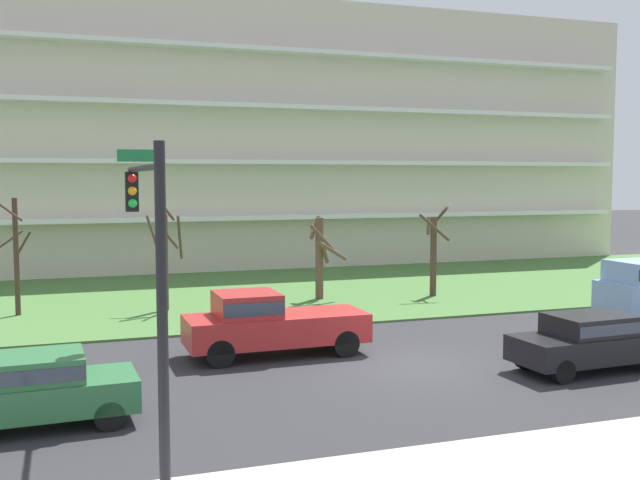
# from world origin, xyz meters

# --- Properties ---
(ground) EXTENTS (160.00, 160.00, 0.00)m
(ground) POSITION_xyz_m (0.00, 0.00, 0.00)
(ground) COLOR #2D2D30
(sidewalk_curb_near) EXTENTS (80.00, 4.00, 0.15)m
(sidewalk_curb_near) POSITION_xyz_m (0.00, -8.00, 0.07)
(sidewalk_curb_near) COLOR #BCB7AD
(sidewalk_curb_near) RESTS_ON ground
(grass_lawn_strip) EXTENTS (80.00, 16.00, 0.08)m
(grass_lawn_strip) POSITION_xyz_m (0.00, 14.00, 0.04)
(grass_lawn_strip) COLOR #477238
(grass_lawn_strip) RESTS_ON ground
(apartment_building) EXTENTS (50.72, 11.46, 15.44)m
(apartment_building) POSITION_xyz_m (0.00, 27.25, 7.72)
(apartment_building) COLOR beige
(apartment_building) RESTS_ON ground
(tree_far_left) EXTENTS (1.85, 2.00, 4.97)m
(tree_far_left) POSITION_xyz_m (-11.17, 11.54, 2.49)
(tree_far_left) COLOR #423023
(tree_far_left) RESTS_ON ground
(tree_left) EXTENTS (1.49, 1.24, 4.41)m
(tree_left) POSITION_xyz_m (-5.65, 10.74, 2.23)
(tree_left) COLOR #4C3828
(tree_left) RESTS_ON ground
(tree_center) EXTENTS (1.72, 1.59, 3.66)m
(tree_center) POSITION_xyz_m (1.00, 11.37, 2.00)
(tree_center) COLOR brown
(tree_center) RESTS_ON ground
(tree_right) EXTENTS (1.46, 1.44, 4.06)m
(tree_right) POSITION_xyz_m (6.01, 10.55, 2.05)
(tree_right) COLOR #4C3828
(tree_right) RESTS_ON ground
(pickup_red_center_left) EXTENTS (5.42, 2.05, 1.95)m
(pickup_red_center_left) POSITION_xyz_m (-3.69, 2.50, 1.02)
(pickup_red_center_left) COLOR #B22828
(pickup_red_center_left) RESTS_ON ground
(sedan_black_center_right) EXTENTS (4.48, 2.01, 1.57)m
(sedan_black_center_right) POSITION_xyz_m (4.24, -2.00, 0.87)
(sedan_black_center_right) COLOR black
(sedan_black_center_right) RESTS_ON ground
(sedan_green_near_right) EXTENTS (4.47, 1.98, 1.57)m
(sedan_green_near_right) POSITION_xyz_m (-10.13, -2.00, 0.87)
(sedan_green_near_right) COLOR #2D6B3D
(sedan_green_near_right) RESTS_ON ground
(traffic_signal_mast) EXTENTS (0.90, 5.67, 5.90)m
(traffic_signal_mast) POSITION_xyz_m (-7.89, -4.61, 4.08)
(traffic_signal_mast) COLOR black
(traffic_signal_mast) RESTS_ON ground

